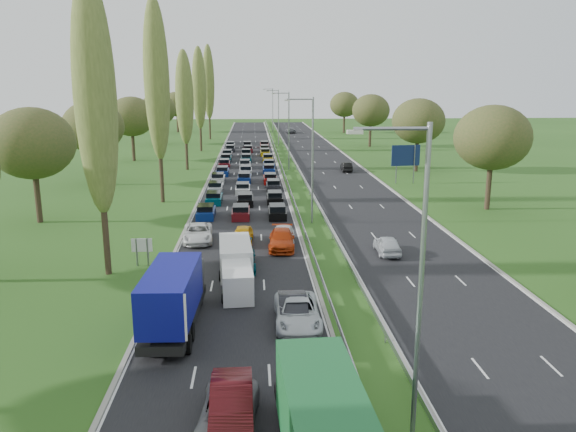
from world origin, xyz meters
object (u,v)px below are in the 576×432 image
object	(u,v)px
white_van_front	(237,279)
white_van_rear	(235,256)
near_car_2	(198,233)
direction_sign	(406,157)
info_sign	(142,248)
blue_lorry	(174,296)

from	to	relation	value
white_van_front	white_van_rear	size ratio (longest dim) A/B	0.85
near_car_2	direction_sign	xyz separation A→B (m)	(25.32, 27.36, 2.82)
white_van_front	direction_sign	distance (m)	45.45
white_van_rear	direction_sign	world-z (taller)	direction_sign
white_van_front	info_sign	size ratio (longest dim) A/B	2.27
info_sign	blue_lorry	bearing A→B (deg)	-70.98
near_car_2	info_sign	xyz separation A→B (m)	(-3.48, -6.43, 0.62)
near_car_2	blue_lorry	world-z (taller)	blue_lorry
near_car_2	white_van_rear	xyz separation A→B (m)	(3.44, -8.15, 0.40)
info_sign	direction_sign	distance (m)	44.45
white_van_rear	blue_lorry	bearing A→B (deg)	-111.50
direction_sign	info_sign	bearing A→B (deg)	-130.44
near_car_2	info_sign	size ratio (longest dim) A/B	2.51
blue_lorry	white_van_rear	xyz separation A→B (m)	(3.05, 9.50, -0.76)
white_van_rear	direction_sign	bearing A→B (deg)	54.68
blue_lorry	near_car_2	bearing A→B (deg)	93.65
blue_lorry	direction_sign	distance (m)	51.49
white_van_front	info_sign	bearing A→B (deg)	135.61
white_van_front	direction_sign	xyz separation A→B (m)	(21.65, 39.88, 2.58)
near_car_2	blue_lorry	xyz separation A→B (m)	(0.39, -17.66, 1.16)
info_sign	direction_sign	world-z (taller)	direction_sign
blue_lorry	white_van_rear	distance (m)	10.01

